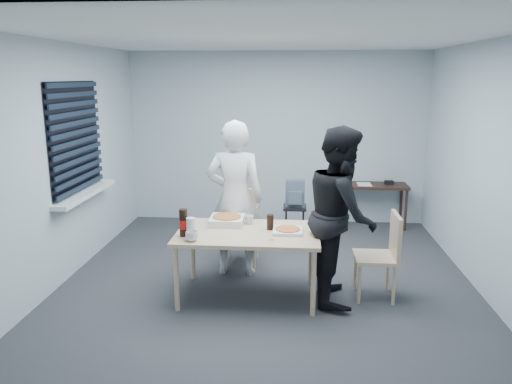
# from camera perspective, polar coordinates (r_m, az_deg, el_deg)

# --- Properties ---
(room) EXTENTS (5.00, 5.00, 5.00)m
(room) POSITION_cam_1_polar(r_m,az_deg,el_deg) (6.10, -19.57, 4.93)
(room) COLOR #2E2E32
(room) RESTS_ON ground
(dining_table) EXTENTS (1.43, 0.91, 0.70)m
(dining_table) POSITION_cam_1_polar(r_m,az_deg,el_deg) (5.08, -0.93, -5.18)
(dining_table) COLOR #CFAF8D
(dining_table) RESTS_ON ground
(chair_far) EXTENTS (0.42, 0.42, 0.89)m
(chair_far) POSITION_cam_1_polar(r_m,az_deg,el_deg) (6.09, -1.58, -3.28)
(chair_far) COLOR #CFAF8D
(chair_far) RESTS_ON ground
(chair_right) EXTENTS (0.42, 0.42, 0.89)m
(chair_right) POSITION_cam_1_polar(r_m,az_deg,el_deg) (5.24, 14.45, -6.45)
(chair_right) COLOR #CFAF8D
(chair_right) RESTS_ON ground
(person_white) EXTENTS (0.65, 0.42, 1.77)m
(person_white) POSITION_cam_1_polar(r_m,az_deg,el_deg) (5.61, -2.41, -0.78)
(person_white) COLOR silver
(person_white) RESTS_ON ground
(person_black) EXTENTS (0.47, 0.86, 1.77)m
(person_black) POSITION_cam_1_polar(r_m,az_deg,el_deg) (5.03, 9.70, -2.59)
(person_black) COLOR black
(person_black) RESTS_ON ground
(side_table) EXTENTS (0.98, 0.44, 0.65)m
(side_table) POSITION_cam_1_polar(r_m,az_deg,el_deg) (7.67, 13.32, 0.29)
(side_table) COLOR #34211A
(side_table) RESTS_ON ground
(stool) EXTENTS (0.32, 0.32, 0.45)m
(stool) POSITION_cam_1_polar(r_m,az_deg,el_deg) (7.06, 4.45, -2.49)
(stool) COLOR black
(stool) RESTS_ON ground
(backpack) EXTENTS (0.27, 0.20, 0.37)m
(backpack) POSITION_cam_1_polar(r_m,az_deg,el_deg) (6.98, 4.49, -0.20)
(backpack) COLOR slate
(backpack) RESTS_ON stool
(pizza_box_a) EXTENTS (0.35, 0.35, 0.09)m
(pizza_box_a) POSITION_cam_1_polar(r_m,az_deg,el_deg) (5.31, -3.34, -3.21)
(pizza_box_a) COLOR silver
(pizza_box_a) RESTS_ON dining_table
(pizza_box_b) EXTENTS (0.29, 0.29, 0.04)m
(pizza_box_b) POSITION_cam_1_polar(r_m,az_deg,el_deg) (5.03, 3.64, -4.41)
(pizza_box_b) COLOR silver
(pizza_box_b) RESTS_ON dining_table
(mug_a) EXTENTS (0.17, 0.17, 0.10)m
(mug_a) POSITION_cam_1_polar(r_m,az_deg,el_deg) (4.80, -7.34, -5.02)
(mug_a) COLOR silver
(mug_a) RESTS_ON dining_table
(mug_b) EXTENTS (0.10, 0.10, 0.09)m
(mug_b) POSITION_cam_1_polar(r_m,az_deg,el_deg) (5.30, -0.80, -3.17)
(mug_b) COLOR silver
(mug_b) RESTS_ON dining_table
(cola_glass) EXTENTS (0.09, 0.09, 0.16)m
(cola_glass) POSITION_cam_1_polar(r_m,az_deg,el_deg) (5.10, 1.63, -3.45)
(cola_glass) COLOR black
(cola_glass) RESTS_ON dining_table
(soda_bottle) EXTENTS (0.08, 0.08, 0.27)m
(soda_bottle) POSITION_cam_1_polar(r_m,az_deg,el_deg) (4.94, -8.29, -3.54)
(soda_bottle) COLOR black
(soda_bottle) RESTS_ON dining_table
(plastic_cups) EXTENTS (0.09, 0.09, 0.20)m
(plastic_cups) POSITION_cam_1_polar(r_m,az_deg,el_deg) (4.88, -7.45, -4.09)
(plastic_cups) COLOR silver
(plastic_cups) RESTS_ON dining_table
(rubber_band) EXTENTS (0.07, 0.07, 0.00)m
(rubber_band) POSITION_cam_1_polar(r_m,az_deg,el_deg) (4.79, 1.80, -5.53)
(rubber_band) COLOR red
(rubber_band) RESTS_ON dining_table
(papers) EXTENTS (0.28, 0.33, 0.00)m
(papers) POSITION_cam_1_polar(r_m,az_deg,el_deg) (7.61, 12.27, 0.87)
(papers) COLOR white
(papers) RESTS_ON side_table
(black_box) EXTENTS (0.15, 0.13, 0.05)m
(black_box) POSITION_cam_1_polar(r_m,az_deg,el_deg) (7.71, 14.96, 1.06)
(black_box) COLOR black
(black_box) RESTS_ON side_table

